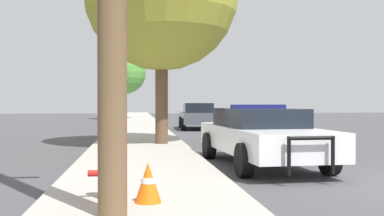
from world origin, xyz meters
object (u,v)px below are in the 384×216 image
Objects in this scene: car_background_midblock at (198,115)px; tree_sidewalk_far at (124,73)px; police_car at (261,134)px; traffic_cone at (148,182)px; traffic_light at (149,66)px; fire_hydrant at (107,170)px.

tree_sidewalk_far is at bearing 109.44° from car_background_midblock.
tree_sidewalk_far is (-3.78, 29.83, 3.20)m from police_car.
traffic_cone is (-2.75, -4.45, -0.33)m from police_car.
tree_sidewalk_far is 10.36× the size of traffic_cone.
police_car is 5.24m from traffic_cone.
police_car is 18.74m from traffic_light.
tree_sidewalk_far reaches higher than traffic_cone.
fire_hydrant is at bearing 47.86° from police_car.
traffic_cone is at bearing -96.26° from car_background_midblock.
police_car is at bearing 58.28° from traffic_cone.
fire_hydrant is at bearing -98.02° from car_background_midblock.
car_background_midblock is 19.85m from traffic_cone.
fire_hydrant reaches higher than traffic_cone.
car_background_midblock is 8.64× the size of traffic_cone.
fire_hydrant is 19.63m from car_background_midblock.
police_car is at bearing 51.26° from fire_hydrant.
police_car is 15.14m from car_background_midblock.
tree_sidewalk_far is at bearing 98.50° from traffic_light.
fire_hydrant is 0.66m from traffic_cone.
police_car reaches higher than traffic_cone.
tree_sidewalk_far is at bearing -86.18° from police_car.
traffic_light is 11.56m from tree_sidewalk_far.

